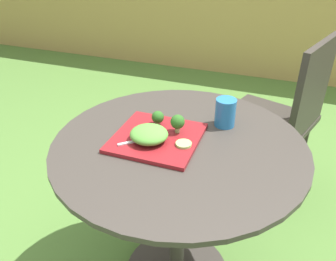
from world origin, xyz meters
name	(u,v)px	position (x,y,z in m)	size (l,w,h in m)	color
bamboo_fence	(265,2)	(0.00, 2.52, 0.72)	(8.00, 0.08, 1.45)	#A8894C
patio_table	(178,202)	(0.00, 0.00, 0.44)	(0.86, 0.86, 0.70)	#38332D
patio_chair	(285,111)	(0.32, 0.72, 0.53)	(0.56, 0.56, 0.90)	#332D28
salad_plate	(157,138)	(-0.08, -0.01, 0.71)	(0.28, 0.28, 0.01)	maroon
drinking_glass	(225,114)	(0.12, 0.17, 0.75)	(0.07, 0.07, 0.10)	#236BA8
fork	(145,139)	(-0.10, -0.05, 0.72)	(0.13, 0.12, 0.00)	silver
lettuce_mound	(149,134)	(-0.09, -0.04, 0.74)	(0.13, 0.12, 0.05)	#519338
broccoli_floret_0	(158,117)	(-0.10, 0.06, 0.75)	(0.04, 0.04, 0.05)	#99B770
broccoli_floret_1	(178,122)	(-0.02, 0.04, 0.76)	(0.05, 0.05, 0.06)	#99B770
cucumber_slice_0	(184,144)	(0.03, -0.03, 0.72)	(0.05, 0.05, 0.01)	#8EB766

